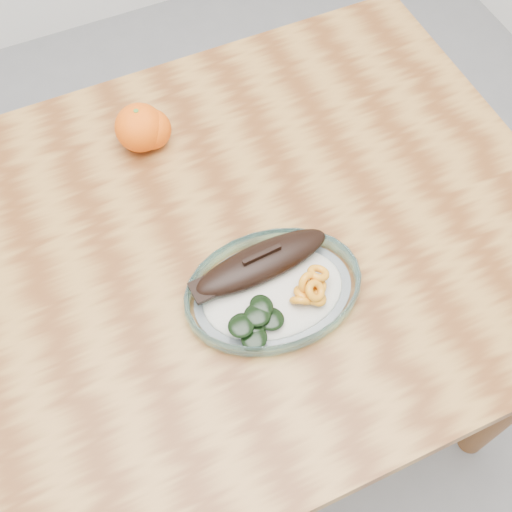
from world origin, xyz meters
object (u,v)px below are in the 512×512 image
object	(u,v)px
orange_left	(140,128)
orange_right	(151,129)
plated_meal	(273,289)
dining_table	(190,288)

from	to	relation	value
orange_left	orange_right	distance (m)	0.02
plated_meal	orange_left	world-z (taller)	orange_left
plated_meal	orange_left	xyz separation A→B (m)	(-0.08, 0.35, 0.02)
dining_table	orange_right	world-z (taller)	orange_right
dining_table	orange_right	bearing A→B (deg)	81.56
dining_table	orange_left	distance (m)	0.27
dining_table	plated_meal	distance (m)	0.19
orange_left	dining_table	bearing A→B (deg)	-94.44
plated_meal	orange_left	size ratio (longest dim) A/B	6.29
dining_table	orange_right	distance (m)	0.27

